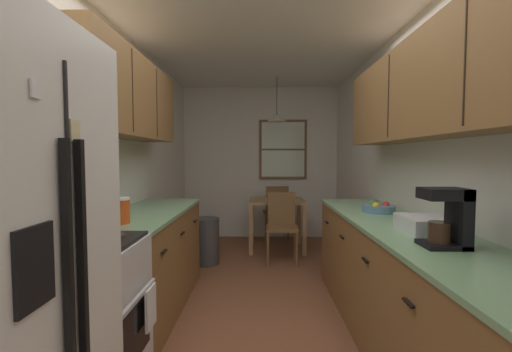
{
  "coord_description": "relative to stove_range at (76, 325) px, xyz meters",
  "views": [
    {
      "loc": [
        -0.0,
        -2.2,
        1.38
      ],
      "look_at": [
        -0.05,
        1.48,
        1.17
      ],
      "focal_mm": 23.89,
      "sensor_mm": 36.0,
      "label": 1
    }
  ],
  "objects": [
    {
      "name": "fruit_bowl",
      "position": [
        2.01,
        1.16,
        0.46
      ],
      "size": [
        0.28,
        0.28,
        0.09
      ],
      "color": "#597F9E",
      "rests_on": "counter_right"
    },
    {
      "name": "dish_rack",
      "position": [
        2.04,
        0.37,
        0.48
      ],
      "size": [
        0.28,
        0.34,
        0.1
      ],
      "primitive_type": "cube",
      "color": "silver",
      "rests_on": "counter_right"
    },
    {
      "name": "ceiling_slab",
      "position": [
        0.99,
        1.43,
        2.12
      ],
      "size": [
        4.4,
        9.0,
        0.08
      ],
      "primitive_type": "cube",
      "color": "white"
    },
    {
      "name": "microwave_over_range",
      "position": [
        -0.11,
        0.0,
        1.21
      ],
      "size": [
        0.39,
        0.59,
        0.31
      ],
      "color": "silver"
    },
    {
      "name": "dining_chair_far",
      "position": [
        1.26,
        3.83,
        0.03
      ],
      "size": [
        0.44,
        0.44,
        0.9
      ],
      "color": "brown",
      "rests_on": "ground"
    },
    {
      "name": "counter_right",
      "position": [
        1.99,
        0.43,
        -0.02
      ],
      "size": [
        0.64,
        3.27,
        0.9
      ],
      "color": "brown",
      "rests_on": "ground"
    },
    {
      "name": "upper_cabinets_left",
      "position": [
        -0.15,
        1.15,
        1.41
      ],
      "size": [
        0.33,
        1.85,
        0.69
      ],
      "color": "brown"
    },
    {
      "name": "wall_left",
      "position": [
        -0.36,
        1.43,
        0.8
      ],
      "size": [
        0.1,
        9.0,
        2.55
      ],
      "primitive_type": "cube",
      "color": "silver",
      "rests_on": "ground"
    },
    {
      "name": "trash_bin",
      "position": [
        0.29,
        2.54,
        -0.18
      ],
      "size": [
        0.34,
        0.34,
        0.59
      ],
      "primitive_type": "cylinder",
      "color": "#3F3F42",
      "rests_on": "ground"
    },
    {
      "name": "ground_plane",
      "position": [
        0.99,
        1.43,
        -0.47
      ],
      "size": [
        12.0,
        12.0,
        0.0
      ],
      "primitive_type": "plane",
      "color": "brown"
    },
    {
      "name": "dining_chair_near",
      "position": [
        1.28,
        2.69,
        0.03
      ],
      "size": [
        0.41,
        0.41,
        0.9
      ],
      "color": "brown",
      "rests_on": "ground"
    },
    {
      "name": "back_window",
      "position": [
        1.38,
        4.01,
        1.03
      ],
      "size": [
        0.8,
        0.05,
        1.0
      ],
      "color": "brown"
    },
    {
      "name": "storage_canister",
      "position": [
        -0.01,
        0.62,
        0.52
      ],
      "size": [
        0.13,
        0.13,
        0.19
      ],
      "color": "#D84C19",
      "rests_on": "counter_left"
    },
    {
      "name": "coffee_maker",
      "position": [
        1.99,
        0.02,
        0.59
      ],
      "size": [
        0.22,
        0.18,
        0.31
      ],
      "color": "black",
      "rests_on": "counter_right"
    },
    {
      "name": "upper_cabinets_right",
      "position": [
        2.13,
        0.38,
        1.37
      ],
      "size": [
        0.33,
        2.95,
        0.68
      ],
      "color": "brown"
    },
    {
      "name": "pendant_light",
      "position": [
        1.23,
        3.26,
        1.47
      ],
      "size": [
        0.3,
        0.3,
        0.66
      ],
      "color": "black"
    },
    {
      "name": "wall_back",
      "position": [
        0.99,
        4.08,
        0.8
      ],
      "size": [
        4.4,
        0.1,
        2.55
      ],
      "primitive_type": "cube",
      "color": "silver",
      "rests_on": "ground"
    },
    {
      "name": "dining_table",
      "position": [
        1.23,
        3.26,
        0.14
      ],
      "size": [
        0.8,
        0.73,
        0.74
      ],
      "color": "#A87F51",
      "rests_on": "ground"
    },
    {
      "name": "wall_right",
      "position": [
        2.34,
        1.43,
        0.8
      ],
      "size": [
        0.1,
        9.0,
        2.55
      ],
      "primitive_type": "cube",
      "color": "silver",
      "rests_on": "ground"
    },
    {
      "name": "stove_range",
      "position": [
        0.0,
        0.0,
        0.0
      ],
      "size": [
        0.66,
        0.64,
        1.1
      ],
      "color": "silver",
      "rests_on": "ground"
    },
    {
      "name": "counter_left",
      "position": [
        -0.01,
        1.2,
        -0.02
      ],
      "size": [
        0.64,
        1.77,
        0.9
      ],
      "color": "brown",
      "rests_on": "ground"
    },
    {
      "name": "dish_towel",
      "position": [
        0.35,
        0.16,
        0.03
      ],
      "size": [
        0.02,
        0.16,
        0.24
      ],
      "primitive_type": "cube",
      "color": "white"
    }
  ]
}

